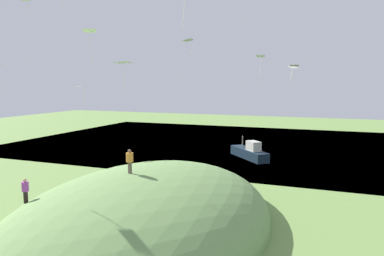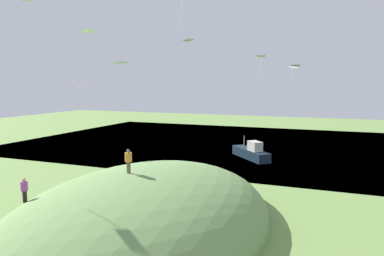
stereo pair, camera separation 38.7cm
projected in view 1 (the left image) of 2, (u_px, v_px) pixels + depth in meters
The scene contains 14 objects.
ground_plane at pixel (208, 185), 36.49m from camera, with size 160.00×160.00×0.00m, color olive.
lake_water at pixel (259, 146), 60.86m from camera, with size 47.72×80.00×0.40m, color #3C5478.
grass_hill at pixel (146, 226), 26.16m from camera, with size 25.60×17.31×7.97m, color #6C9152.
boat_on_lake at pixel (250, 152), 49.53m from camera, with size 6.91×6.39×2.81m.
person_on_hilltop at pixel (130, 159), 25.00m from camera, with size 0.62×0.62×1.67m.
person_walking_path at pixel (25, 188), 23.51m from camera, with size 0.50×0.50×1.63m.
kite_1 at pixel (25, 1), 30.83m from camera, with size 0.62×0.80×1.33m.
kite_3 at pixel (123, 63), 21.16m from camera, with size 1.33×1.06×1.56m.
kite_4 at pixel (80, 88), 34.77m from camera, with size 1.20×1.06×2.23m.
kite_5 at pixel (261, 58), 34.12m from camera, with size 0.55×0.78×1.96m.
kite_6 at pixel (294, 68), 33.53m from camera, with size 1.09×1.02×1.23m.
kite_8 at pixel (294, 66), 36.63m from camera, with size 0.77×0.98×1.80m.
kite_9 at pixel (90, 33), 25.26m from camera, with size 0.96×1.04×2.31m.
kite_10 at pixel (188, 40), 33.20m from camera, with size 1.22×0.89×1.29m.
Camera 1 is at (33.67, 11.45, 10.08)m, focal length 34.39 mm.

